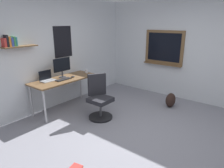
{
  "coord_description": "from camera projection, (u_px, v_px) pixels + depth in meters",
  "views": [
    {
      "loc": [
        -2.87,
        -1.63,
        2.02
      ],
      "look_at": [
        0.09,
        0.72,
        0.85
      ],
      "focal_mm": 32.42,
      "sensor_mm": 36.0,
      "label": 1
    }
  ],
  "objects": [
    {
      "name": "keyboard",
      "position": [
        64.0,
        79.0,
        4.59
      ],
      "size": [
        0.37,
        0.13,
        0.02
      ],
      "primitive_type": "cube",
      "color": "black",
      "rests_on": "desk"
    },
    {
      "name": "desk",
      "position": [
        64.0,
        81.0,
        4.72
      ],
      "size": [
        1.59,
        0.63,
        0.75
      ],
      "color": "brown",
      "rests_on": "ground"
    },
    {
      "name": "backpack",
      "position": [
        171.0,
        100.0,
        4.97
      ],
      "size": [
        0.32,
        0.22,
        0.35
      ],
      "primitive_type": "ellipsoid",
      "color": "black",
      "rests_on": "ground"
    },
    {
      "name": "wall_right",
      "position": [
        190.0,
        51.0,
        5.18
      ],
      "size": [
        0.22,
        5.0,
        2.6
      ],
      "color": "silver",
      "rests_on": "ground"
    },
    {
      "name": "computer_mouse",
      "position": [
        73.0,
        77.0,
        4.8
      ],
      "size": [
        0.1,
        0.06,
        0.03
      ],
      "primitive_type": "ellipsoid",
      "color": "#262628",
      "rests_on": "desk"
    },
    {
      "name": "office_chair",
      "position": [
        99.0,
        99.0,
        4.37
      ],
      "size": [
        0.55,
        0.56,
        0.95
      ],
      "color": "black",
      "rests_on": "ground"
    },
    {
      "name": "wall_back",
      "position": [
        52.0,
        53.0,
        4.78
      ],
      "size": [
        5.0,
        0.3,
        2.6
      ],
      "color": "silver",
      "rests_on": "ground"
    },
    {
      "name": "ground_plane",
      "position": [
        139.0,
        136.0,
        3.72
      ],
      "size": [
        5.2,
        5.2,
        0.0
      ],
      "primitive_type": "plane",
      "color": "gray",
      "rests_on": "ground"
    },
    {
      "name": "coffee_mug",
      "position": [
        86.0,
        71.0,
        5.19
      ],
      "size": [
        0.08,
        0.08,
        0.09
      ],
      "primitive_type": "cylinder",
      "color": "silver",
      "rests_on": "desk"
    },
    {
      "name": "laptop",
      "position": [
        47.0,
        78.0,
        4.51
      ],
      "size": [
        0.31,
        0.21,
        0.23
      ],
      "color": "#ADAFB5",
      "rests_on": "desk"
    },
    {
      "name": "monitor_primary",
      "position": [
        62.0,
        66.0,
        4.71
      ],
      "size": [
        0.46,
        0.17,
        0.46
      ],
      "color": "#38383D",
      "rests_on": "desk"
    }
  ]
}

